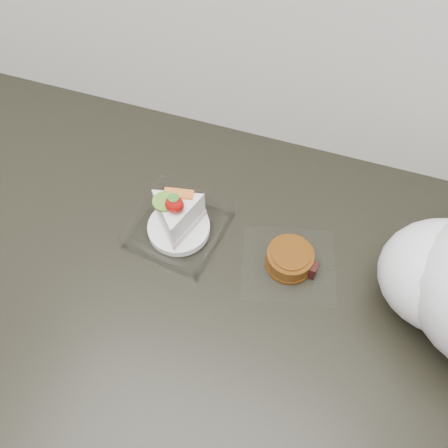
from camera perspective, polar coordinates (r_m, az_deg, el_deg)
name	(u,v)px	position (r m, az deg, el deg)	size (l,w,h in m)	color
counter	(181,355)	(1.21, -4.90, -14.73)	(2.04, 0.64, 0.90)	black
cake_tray	(178,222)	(0.80, -5.28, 0.25)	(0.15, 0.15, 0.11)	white
mooncake_wrap	(290,260)	(0.78, 7.58, -4.12)	(0.17, 0.17, 0.03)	white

